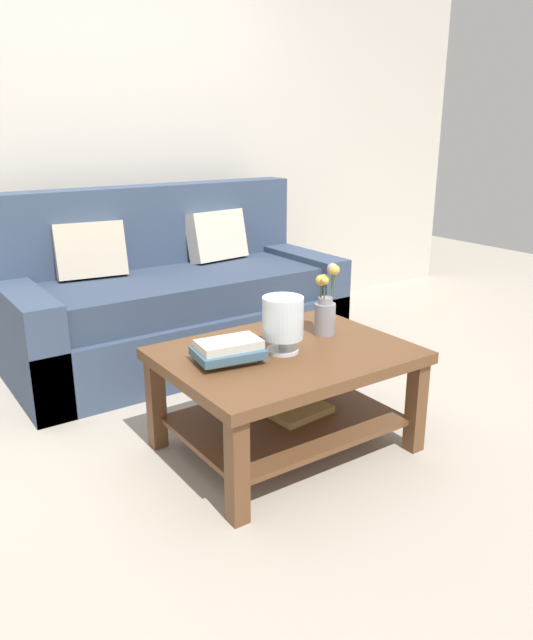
% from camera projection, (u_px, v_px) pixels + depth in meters
% --- Properties ---
extents(ground_plane, '(10.00, 10.00, 0.00)m').
position_uv_depth(ground_plane, '(241.00, 423.00, 3.06)').
color(ground_plane, '#ADA393').
extents(back_wall, '(6.40, 0.12, 2.70)m').
position_uv_depth(back_wall, '(102.00, 136.00, 3.94)').
color(back_wall, beige).
rests_on(back_wall, ground).
extents(couch, '(2.02, 0.90, 1.06)m').
position_uv_depth(couch, '(174.00, 302.00, 3.82)').
color(couch, '#384760').
rests_on(couch, ground).
extents(coffee_table, '(1.06, 0.81, 0.48)m').
position_uv_depth(coffee_table, '(286.00, 378.00, 2.73)').
color(coffee_table, brown).
rests_on(coffee_table, ground).
extents(book_stack_main, '(0.30, 0.24, 0.09)m').
position_uv_depth(book_stack_main, '(228.00, 351.00, 2.54)').
color(book_stack_main, tan).
rests_on(book_stack_main, coffee_table).
extents(glass_hurricane_vase, '(0.18, 0.18, 0.25)m').
position_uv_depth(glass_hurricane_vase, '(283.00, 320.00, 2.62)').
color(glass_hurricane_vase, silver).
rests_on(glass_hurricane_vase, coffee_table).
extents(flower_pitcher, '(0.11, 0.11, 0.34)m').
position_uv_depth(flower_pitcher, '(326.00, 307.00, 2.85)').
color(flower_pitcher, gray).
rests_on(flower_pitcher, coffee_table).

